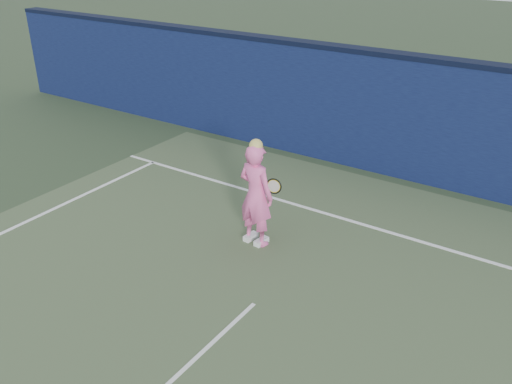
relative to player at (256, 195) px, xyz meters
The scene contains 6 objects.
ground 2.76m from the player, 69.21° to the right, with size 80.00×80.00×0.00m, color #2B3D25.
backstop_wall 4.18m from the player, 77.13° to the left, with size 24.00×0.40×2.50m, color #0C1236.
wall_cap 4.48m from the player, 77.13° to the left, with size 24.00×0.42×0.10m, color black.
player is the anchor object (origin of this frame).
racket 0.45m from the player, 84.85° to the left, with size 0.53×0.12×0.28m.
court_lines 3.05m from the player, 71.50° to the right, with size 11.00×12.04×0.01m.
Camera 1 is at (3.49, -4.17, 4.87)m, focal length 38.00 mm.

